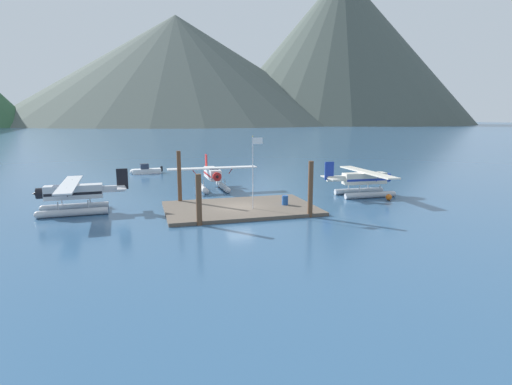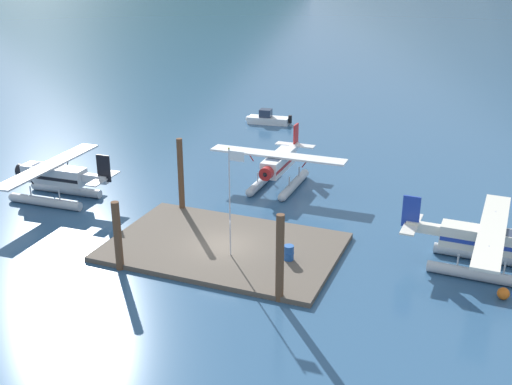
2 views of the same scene
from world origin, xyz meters
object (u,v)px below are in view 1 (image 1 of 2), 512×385
Objects in this scene: flagpole at (254,164)px; seaplane_silver_port_fwd at (74,196)px; fuel_drum at (285,200)px; mooring_buoy at (389,197)px; boat_white_open_north at (146,170)px; seaplane_white_bow_centre at (212,177)px; seaplane_cream_stbd_fwd at (365,182)px.

seaplane_silver_port_fwd is (-15.57, 3.86, -2.75)m from flagpole.
fuel_drum is 11.58m from mooring_buoy.
boat_white_open_north is at bearing 75.49° from seaplane_silver_port_fwd.
seaplane_white_bow_centre is 2.14× the size of boat_white_open_north.
seaplane_cream_stbd_fwd and seaplane_white_bow_centre have the same top height.
seaplane_silver_port_fwd is at bearing -104.51° from boat_white_open_north.
seaplane_white_bow_centre is at bearing 97.51° from flagpole.
mooring_buoy is (11.56, 0.49, -0.42)m from fuel_drum.
mooring_buoy is at bearing -34.24° from seaplane_white_bow_centre.
mooring_buoy is 3.33m from seaplane_cream_stbd_fwd.
seaplane_cream_stbd_fwd is 1.00× the size of seaplane_white_bow_centre.
fuel_drum is 0.08× the size of seaplane_white_bow_centre.
fuel_drum is 0.08× the size of seaplane_cream_stbd_fwd.
seaplane_cream_stbd_fwd reaches higher than fuel_drum.
fuel_drum is (3.22, 0.70, -3.59)m from flagpole.
boat_white_open_north is (6.59, 25.45, -1.09)m from seaplane_silver_port_fwd.
fuel_drum is 31.11m from boat_white_open_north.
flagpole reaches higher than fuel_drum.
seaplane_silver_port_fwd is 16.33m from seaplane_white_bow_centre.
boat_white_open_north is at bearing 113.47° from seaplane_white_bow_centre.
boat_white_open_north is (-7.36, 16.95, -1.09)m from seaplane_white_bow_centre.
flagpole reaches higher than seaplane_cream_stbd_fwd.
seaplane_cream_stbd_fwd is 17.34m from seaplane_white_bow_centre.
seaplane_silver_port_fwd is at bearing 170.45° from fuel_drum.
seaplane_white_bow_centre is at bearing 112.57° from fuel_drum.
fuel_drum is 1.38× the size of mooring_buoy.
seaplane_silver_port_fwd reaches higher than boat_white_open_north.
boat_white_open_north is (-22.56, 25.28, -1.09)m from seaplane_cream_stbd_fwd.
seaplane_white_bow_centre is (-15.20, 8.33, 0.00)m from seaplane_cream_stbd_fwd.
boat_white_open_north is at bearing 131.74° from seaplane_cream_stbd_fwd.
seaplane_cream_stbd_fwd is at bearing 16.51° from flagpole.
seaplane_white_bow_centre is (-1.63, 12.36, -2.75)m from flagpole.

